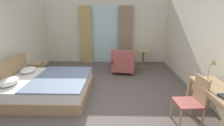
{
  "coord_description": "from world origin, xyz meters",
  "views": [
    {
      "loc": [
        0.35,
        -3.37,
        2.03
      ],
      "look_at": [
        0.28,
        0.72,
        0.78
      ],
      "focal_mm": 25.86,
      "sensor_mm": 36.0,
      "label": 1
    }
  ],
  "objects_px": {
    "round_cafe_table": "(143,54)",
    "desk_lamp": "(212,65)",
    "bed": "(47,86)",
    "writing_desk": "(218,94)",
    "armchair_by_window": "(124,64)",
    "desk_chair": "(193,99)",
    "nightstand": "(35,70)"
  },
  "relations": [
    {
      "from": "desk_chair",
      "to": "armchair_by_window",
      "type": "xyz_separation_m",
      "value": [
        -1.15,
        2.79,
        -0.18
      ]
    },
    {
      "from": "bed",
      "to": "desk_lamp",
      "type": "relative_size",
      "value": 4.66
    },
    {
      "from": "desk_chair",
      "to": "armchair_by_window",
      "type": "distance_m",
      "value": 3.02
    },
    {
      "from": "desk_lamp",
      "to": "armchair_by_window",
      "type": "relative_size",
      "value": 0.49
    },
    {
      "from": "writing_desk",
      "to": "round_cafe_table",
      "type": "relative_size",
      "value": 1.71
    },
    {
      "from": "bed",
      "to": "armchair_by_window",
      "type": "xyz_separation_m",
      "value": [
        2.05,
        1.76,
        0.06
      ]
    },
    {
      "from": "nightstand",
      "to": "desk_lamp",
      "type": "distance_m",
      "value": 5.04
    },
    {
      "from": "nightstand",
      "to": "writing_desk",
      "type": "xyz_separation_m",
      "value": [
        4.48,
        -2.44,
        0.43
      ]
    },
    {
      "from": "nightstand",
      "to": "armchair_by_window",
      "type": "bearing_deg",
      "value": 8.75
    },
    {
      "from": "writing_desk",
      "to": "armchair_by_window",
      "type": "relative_size",
      "value": 1.32
    },
    {
      "from": "armchair_by_window",
      "to": "desk_chair",
      "type": "bearing_deg",
      "value": -67.56
    },
    {
      "from": "armchair_by_window",
      "to": "round_cafe_table",
      "type": "xyz_separation_m",
      "value": [
        0.8,
        0.64,
        0.19
      ]
    },
    {
      "from": "bed",
      "to": "writing_desk",
      "type": "distance_m",
      "value": 3.76
    },
    {
      "from": "desk_chair",
      "to": "round_cafe_table",
      "type": "relative_size",
      "value": 1.34
    },
    {
      "from": "nightstand",
      "to": "round_cafe_table",
      "type": "xyz_separation_m",
      "value": [
        3.77,
        1.1,
        0.28
      ]
    },
    {
      "from": "round_cafe_table",
      "to": "desk_chair",
      "type": "bearing_deg",
      "value": -84.23
    },
    {
      "from": "armchair_by_window",
      "to": "nightstand",
      "type": "bearing_deg",
      "value": -171.25
    },
    {
      "from": "writing_desk",
      "to": "armchair_by_window",
      "type": "xyz_separation_m",
      "value": [
        -1.52,
        2.89,
        -0.34
      ]
    },
    {
      "from": "nightstand",
      "to": "desk_lamp",
      "type": "height_order",
      "value": "desk_lamp"
    },
    {
      "from": "armchair_by_window",
      "to": "round_cafe_table",
      "type": "height_order",
      "value": "armchair_by_window"
    },
    {
      "from": "bed",
      "to": "round_cafe_table",
      "type": "bearing_deg",
      "value": 40.13
    },
    {
      "from": "nightstand",
      "to": "desk_chair",
      "type": "height_order",
      "value": "desk_chair"
    },
    {
      "from": "desk_lamp",
      "to": "bed",
      "type": "bearing_deg",
      "value": 169.62
    },
    {
      "from": "round_cafe_table",
      "to": "desk_lamp",
      "type": "bearing_deg",
      "value": -75.37
    },
    {
      "from": "bed",
      "to": "desk_chair",
      "type": "distance_m",
      "value": 3.37
    },
    {
      "from": "writing_desk",
      "to": "nightstand",
      "type": "bearing_deg",
      "value": 151.46
    },
    {
      "from": "desk_lamp",
      "to": "writing_desk",
      "type": "bearing_deg",
      "value": -100.82
    },
    {
      "from": "nightstand",
      "to": "round_cafe_table",
      "type": "distance_m",
      "value": 3.93
    },
    {
      "from": "nightstand",
      "to": "round_cafe_table",
      "type": "bearing_deg",
      "value": 16.27
    },
    {
      "from": "writing_desk",
      "to": "round_cafe_table",
      "type": "bearing_deg",
      "value": 101.41
    },
    {
      "from": "bed",
      "to": "writing_desk",
      "type": "height_order",
      "value": "bed"
    },
    {
      "from": "desk_chair",
      "to": "armchair_by_window",
      "type": "height_order",
      "value": "desk_chair"
    }
  ]
}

